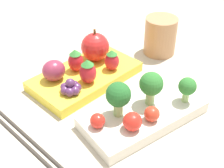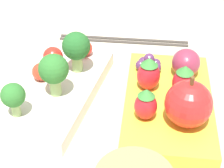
% 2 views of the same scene
% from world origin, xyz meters
% --- Properties ---
extents(ground_plane, '(4.00, 4.00, 0.00)m').
position_xyz_m(ground_plane, '(0.00, 0.00, 0.00)').
color(ground_plane, '#BCB29E').
extents(bento_box_savoury, '(0.20, 0.10, 0.02)m').
position_xyz_m(bento_box_savoury, '(-0.01, 0.07, 0.01)').
color(bento_box_savoury, silver).
rests_on(bento_box_savoury, ground_plane).
extents(bento_box_fruit, '(0.21, 0.14, 0.02)m').
position_xyz_m(bento_box_fruit, '(0.01, -0.08, 0.01)').
color(bento_box_fruit, yellow).
rests_on(bento_box_fruit, ground_plane).
extents(broccoli_floret_0, '(0.04, 0.04, 0.06)m').
position_xyz_m(broccoli_floret_0, '(-0.02, 0.06, 0.06)').
color(broccoli_floret_0, '#93B770').
rests_on(broccoli_floret_0, bento_box_savoury).
extents(broccoli_floret_1, '(0.04, 0.04, 0.06)m').
position_xyz_m(broccoli_floret_1, '(0.03, 0.05, 0.06)').
color(broccoli_floret_1, '#93B770').
rests_on(broccoli_floret_1, bento_box_savoury).
extents(broccoli_floret_2, '(0.03, 0.03, 0.04)m').
position_xyz_m(broccoli_floret_2, '(-0.07, 0.09, 0.05)').
color(broccoli_floret_2, '#93B770').
rests_on(broccoli_floret_2, bento_box_savoury).
extents(cherry_tomato_0, '(0.02, 0.02, 0.02)m').
position_xyz_m(cherry_tomato_0, '(0.07, 0.06, 0.03)').
color(cherry_tomato_0, red).
rests_on(cherry_tomato_0, bento_box_savoury).
extents(cherry_tomato_1, '(0.03, 0.03, 0.03)m').
position_xyz_m(cherry_tomato_1, '(0.03, 0.09, 0.03)').
color(cherry_tomato_1, red).
rests_on(cherry_tomato_1, bento_box_savoury).
extents(cherry_tomato_2, '(0.02, 0.02, 0.02)m').
position_xyz_m(cherry_tomato_2, '(-0.00, 0.09, 0.03)').
color(cherry_tomato_2, red).
rests_on(cherry_tomato_2, bento_box_savoury).
extents(apple, '(0.05, 0.05, 0.06)m').
position_xyz_m(apple, '(-0.03, -0.10, 0.05)').
color(apple, red).
rests_on(apple, bento_box_fruit).
extents(strawberry_0, '(0.03, 0.03, 0.04)m').
position_xyz_m(strawberry_0, '(-0.04, -0.05, 0.04)').
color(strawberry_0, red).
rests_on(strawberry_0, bento_box_fruit).
extents(strawberry_1, '(0.03, 0.03, 0.04)m').
position_xyz_m(strawberry_1, '(0.02, -0.09, 0.04)').
color(strawberry_1, red).
rests_on(strawberry_1, bento_box_fruit).
extents(strawberry_2, '(0.03, 0.03, 0.05)m').
position_xyz_m(strawberry_2, '(0.02, -0.05, 0.04)').
color(strawberry_2, red).
rests_on(strawberry_2, bento_box_fruit).
extents(plum, '(0.04, 0.04, 0.04)m').
position_xyz_m(plum, '(0.06, -0.09, 0.04)').
color(plum, '#892D47').
rests_on(plum, bento_box_fruit).
extents(grape_cluster, '(0.04, 0.04, 0.03)m').
position_xyz_m(grape_cluster, '(0.06, -0.04, 0.03)').
color(grape_cluster, '#562D5B').
rests_on(grape_cluster, bento_box_fruit).
extents(drinking_cup, '(0.07, 0.07, 0.08)m').
position_xyz_m(drinking_cup, '(-0.17, -0.07, 0.04)').
color(drinking_cup, tan).
rests_on(drinking_cup, ground_plane).
extents(chopsticks_pair, '(0.05, 0.21, 0.01)m').
position_xyz_m(chopsticks_pair, '(0.16, 0.02, 0.00)').
color(chopsticks_pair, '#332D28').
rests_on(chopsticks_pair, ground_plane).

